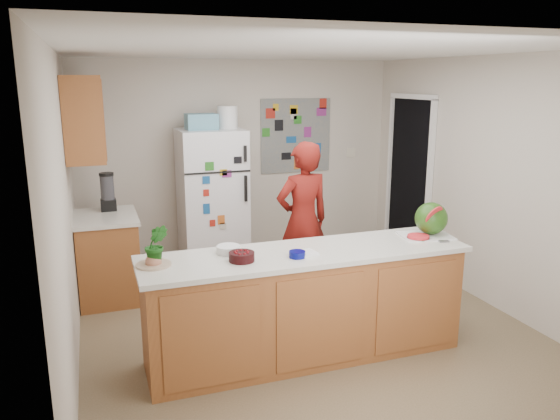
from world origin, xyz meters
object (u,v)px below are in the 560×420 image
object	(u,v)px
watermelon	(431,218)
cherry_bowl	(242,257)
person	(303,221)
refrigerator	(212,201)

from	to	relation	value
watermelon	cherry_bowl	size ratio (longest dim) A/B	1.45
cherry_bowl	watermelon	bearing A→B (deg)	4.29
person	cherry_bowl	bearing A→B (deg)	43.94
person	watermelon	size ratio (longest dim) A/B	5.84
person	watermelon	bearing A→B (deg)	115.93
refrigerator	cherry_bowl	xyz separation A→B (m)	(-0.30, -2.45, 0.11)
refrigerator	cherry_bowl	size ratio (longest dim) A/B	8.69
refrigerator	watermelon	xyz separation A→B (m)	(1.46, -2.32, 0.22)
person	watermelon	world-z (taller)	person
refrigerator	person	world-z (taller)	refrigerator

